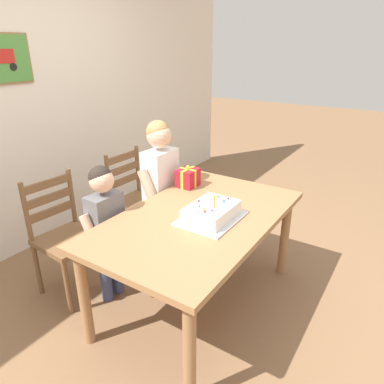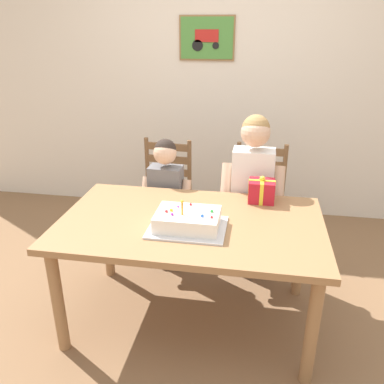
% 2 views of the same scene
% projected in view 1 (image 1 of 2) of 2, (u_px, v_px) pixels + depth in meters
% --- Properties ---
extents(ground_plane, '(20.00, 20.00, 0.00)m').
position_uv_depth(ground_plane, '(198.00, 301.00, 2.66)').
color(ground_plane, '#846042').
extents(back_wall, '(6.40, 0.11, 2.60)m').
position_uv_depth(back_wall, '(24.00, 106.00, 3.07)').
color(back_wall, silver).
rests_on(back_wall, ground).
extents(dining_table, '(1.58, 0.94, 0.73)m').
position_uv_depth(dining_table, '(199.00, 227.00, 2.41)').
color(dining_table, '#9E7047').
rests_on(dining_table, ground).
extents(birthday_cake, '(0.44, 0.34, 0.19)m').
position_uv_depth(birthday_cake, '(212.00, 212.00, 2.31)').
color(birthday_cake, silver).
rests_on(birthday_cake, dining_table).
extents(gift_box_red_large, '(0.17, 0.15, 0.18)m').
position_uv_depth(gift_box_red_large, '(188.00, 178.00, 2.85)').
color(gift_box_red_large, red).
rests_on(gift_box_red_large, dining_table).
extents(chair_left, '(0.45, 0.45, 0.92)m').
position_uv_depth(chair_left, '(66.00, 236.00, 2.64)').
color(chair_left, brown).
rests_on(chair_left, ground).
extents(chair_right, '(0.43, 0.43, 0.92)m').
position_uv_depth(chair_right, '(137.00, 200.00, 3.26)').
color(chair_right, brown).
rests_on(chair_right, ground).
extents(child_older, '(0.45, 0.26, 1.25)m').
position_uv_depth(child_older, '(161.00, 179.00, 2.93)').
color(child_older, '#38426B').
rests_on(child_older, ground).
extents(child_younger, '(0.38, 0.22, 1.05)m').
position_uv_depth(child_younger, '(106.00, 222.00, 2.49)').
color(child_younger, '#38426B').
rests_on(child_younger, ground).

